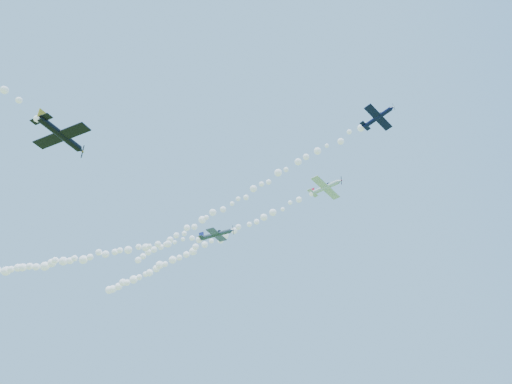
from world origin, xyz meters
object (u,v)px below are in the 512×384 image
(plane_grey, at_px, (216,234))
(plane_black, at_px, (61,135))
(plane_white, at_px, (326,187))
(plane_navy, at_px, (378,117))

(plane_grey, bearing_deg, plane_black, -94.84)
(plane_grey, bearing_deg, plane_white, 1.55)
(plane_white, relative_size, plane_black, 1.04)
(plane_navy, bearing_deg, plane_grey, -178.99)
(plane_white, height_order, plane_black, plane_white)
(plane_black, bearing_deg, plane_navy, -50.96)
(plane_grey, height_order, plane_black, plane_grey)
(plane_navy, distance_m, plane_black, 47.01)
(plane_white, xyz_separation_m, plane_black, (-23.50, -42.94, -15.47))
(plane_navy, xyz_separation_m, plane_black, (-36.17, -26.19, -14.69))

